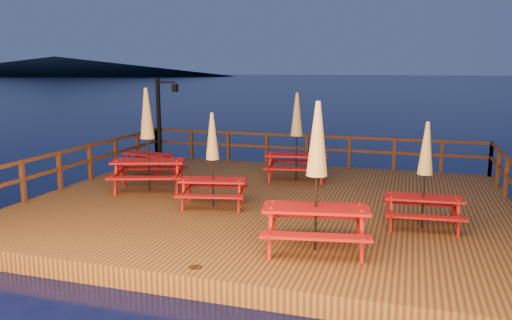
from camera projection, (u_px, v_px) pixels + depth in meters
The scene contains 12 objects.
ground at pixel (269, 215), 12.95m from camera, with size 500.00×500.00×0.00m, color black.
deck at pixel (269, 208), 12.91m from camera, with size 12.00×10.00×0.40m, color #412715.
deck_piles at pixel (269, 226), 13.00m from camera, with size 11.44×9.44×1.40m.
railing at pixel (286, 159), 14.40m from camera, with size 11.80×9.75×1.10m.
lamp_post at pixel (162, 111), 18.40m from camera, with size 0.85×0.18×3.00m.
headland_left at pixel (55, 66), 237.34m from camera, with size 180.00×84.00×9.00m, color black.
picnic_table_0 at pixel (317, 175), 9.09m from camera, with size 2.21×1.93×2.79m.
picnic_table_1 at pixel (213, 159), 12.04m from camera, with size 1.87×1.65×2.32m.
picnic_table_2 at pixel (148, 138), 13.67m from camera, with size 2.40×2.18×2.84m.
picnic_table_3 at pixel (297, 135), 14.97m from camera, with size 2.07×1.80×2.64m.
picnic_table_4 at pixel (147, 138), 15.75m from camera, with size 1.84×1.62×2.29m.
picnic_table_5 at pixel (425, 174), 10.44m from camera, with size 1.70×1.45×2.28m.
Camera 1 is at (3.40, -12.00, 3.77)m, focal length 35.00 mm.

